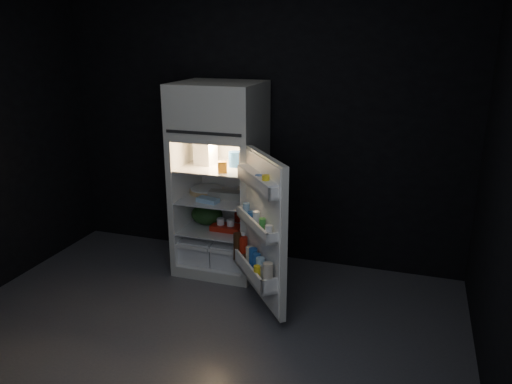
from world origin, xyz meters
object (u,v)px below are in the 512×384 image
(refrigerator, at_px, (221,172))
(egg_carton, at_px, (225,195))
(milk_jug, at_px, (205,151))
(yogurt_tray, at_px, (227,228))
(fridge_door, at_px, (262,233))

(refrigerator, height_order, egg_carton, refrigerator)
(refrigerator, relative_size, egg_carton, 5.79)
(milk_jug, relative_size, egg_carton, 0.78)
(milk_jug, distance_m, egg_carton, 0.44)
(milk_jug, xyz_separation_m, egg_carton, (0.21, -0.05, -0.38))
(refrigerator, xyz_separation_m, milk_jug, (-0.14, -0.02, 0.19))
(milk_jug, bearing_deg, yogurt_tray, -13.88)
(refrigerator, xyz_separation_m, fridge_door, (0.61, -0.67, -0.27))
(milk_jug, height_order, egg_carton, milk_jug)
(egg_carton, distance_m, yogurt_tray, 0.31)
(yogurt_tray, bearing_deg, fridge_door, -45.63)
(refrigerator, bearing_deg, egg_carton, -46.85)
(yogurt_tray, bearing_deg, egg_carton, 121.86)
(fridge_door, bearing_deg, milk_jug, 139.14)
(fridge_door, bearing_deg, egg_carton, 132.15)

